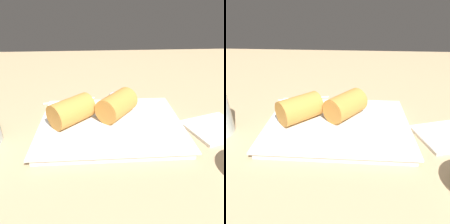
% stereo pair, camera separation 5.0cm
% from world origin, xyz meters
% --- Properties ---
extents(table_surface, '(1.80, 1.40, 0.02)m').
position_xyz_m(table_surface, '(0.00, 0.00, 0.01)').
color(table_surface, tan).
rests_on(table_surface, ground).
extents(serving_plate, '(0.28, 0.22, 0.01)m').
position_xyz_m(serving_plate, '(-0.02, -0.00, 0.03)').
color(serving_plate, white).
rests_on(serving_plate, table_surface).
extents(roll_front_left, '(0.09, 0.10, 0.05)m').
position_xyz_m(roll_front_left, '(-0.04, -0.03, 0.06)').
color(roll_front_left, '#C68438').
rests_on(roll_front_left, serving_plate).
extents(roll_front_right, '(0.10, 0.09, 0.05)m').
position_xyz_m(roll_front_right, '(0.05, -0.01, 0.06)').
color(roll_front_right, '#C68438').
rests_on(roll_front_right, serving_plate).
extents(spoon, '(0.20, 0.06, 0.01)m').
position_xyz_m(spoon, '(-0.01, -0.15, 0.02)').
color(spoon, silver).
rests_on(spoon, table_surface).
extents(napkin, '(0.13, 0.12, 0.01)m').
position_xyz_m(napkin, '(-0.23, 0.02, 0.02)').
color(napkin, white).
rests_on(napkin, table_surface).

